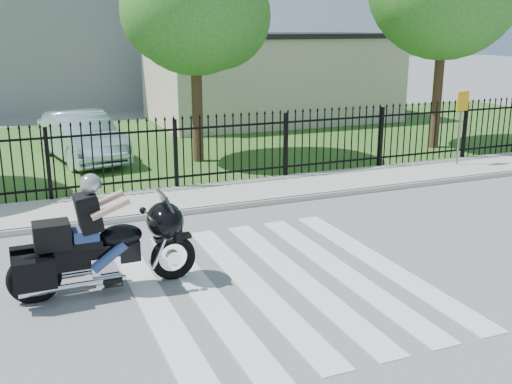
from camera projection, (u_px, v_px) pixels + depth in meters
name	position (u px, v px, depth m)	size (l,w,h in m)	color
ground	(275.00, 281.00, 9.70)	(120.00, 120.00, 0.00)	slate
crosswalk	(275.00, 281.00, 9.70)	(5.00, 5.50, 0.01)	silver
sidewalk	(188.00, 199.00, 14.13)	(40.00, 2.00, 0.12)	#ADAAA3
curb	(201.00, 210.00, 13.24)	(40.00, 0.12, 0.12)	#ADAAA3
grass_strip	(130.00, 147.00, 20.38)	(40.00, 12.00, 0.02)	#27551D
iron_fence	(176.00, 155.00, 14.80)	(26.00, 0.04, 1.80)	black
tree_mid	(194.00, 1.00, 17.01)	(4.20, 4.20, 6.78)	#382316
building_low	(271.00, 79.00, 26.06)	(10.00, 6.00, 3.50)	beige
building_low_roof	(271.00, 35.00, 25.56)	(10.20, 6.20, 0.20)	black
motorcycle_rider	(99.00, 243.00, 9.17)	(2.91, 0.86, 1.93)	black
parked_car	(82.00, 137.00, 18.10)	(1.56, 4.47, 1.47)	#ADC9DA
traffic_sign	(461.00, 113.00, 16.97)	(0.46, 0.11, 2.10)	slate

